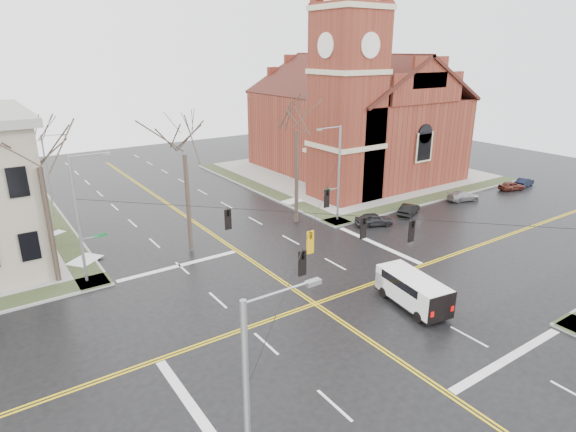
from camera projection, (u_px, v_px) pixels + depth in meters
ground at (315, 304)px, 31.21m from camera, size 120.00×120.00×0.00m
sidewalks at (315, 303)px, 31.18m from camera, size 80.00×80.00×0.17m
road_markings at (315, 304)px, 31.21m from camera, size 100.00×100.00×0.01m
church at (352, 109)px, 60.98m from camera, size 24.28×27.48×27.50m
signal_pole_ne at (337, 171)px, 44.59m from camera, size 2.75×0.22×9.00m
signal_pole_nw at (80, 216)px, 32.50m from camera, size 2.75×0.22×9.00m
signal_pole_sw at (252, 421)px, 14.58m from camera, size 2.75×0.22×9.00m
span_wires at (317, 214)px, 29.18m from camera, size 23.02×23.02×0.03m
traffic_signals at (323, 228)px, 28.90m from camera, size 8.21×8.26×1.30m
streetlight_north_a at (49, 173)px, 45.88m from camera, size 2.30×0.20×8.00m
streetlight_north_b at (21, 142)px, 61.47m from camera, size 2.30×0.20×8.00m
cargo_van at (411, 288)px, 30.76m from camera, size 2.83×5.57×2.03m
parked_car_a at (374, 219)px, 44.91m from camera, size 3.82×2.67×1.21m
parked_car_b at (409, 209)px, 47.87m from camera, size 3.62×2.44×1.13m
parked_car_c at (463, 196)px, 52.33m from camera, size 3.89×2.38×1.05m
parked_car_d at (512, 186)px, 56.25m from camera, size 3.39×2.06×1.08m
parked_car_e at (525, 182)px, 57.90m from camera, size 3.33×1.58×1.05m
tree_nw_far at (38, 159)px, 31.26m from camera, size 4.00×4.00×12.26m
tree_nw_near at (184, 148)px, 36.68m from camera, size 4.00×4.00×11.78m
tree_ne at (297, 124)px, 42.78m from camera, size 4.00×4.00×12.90m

